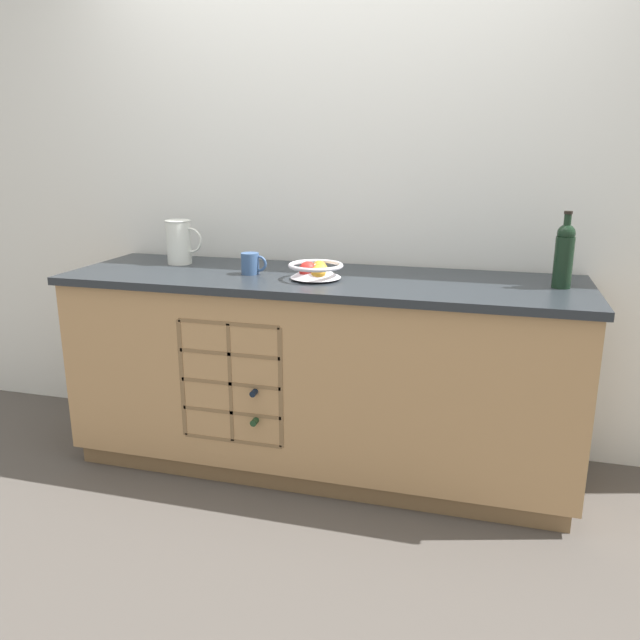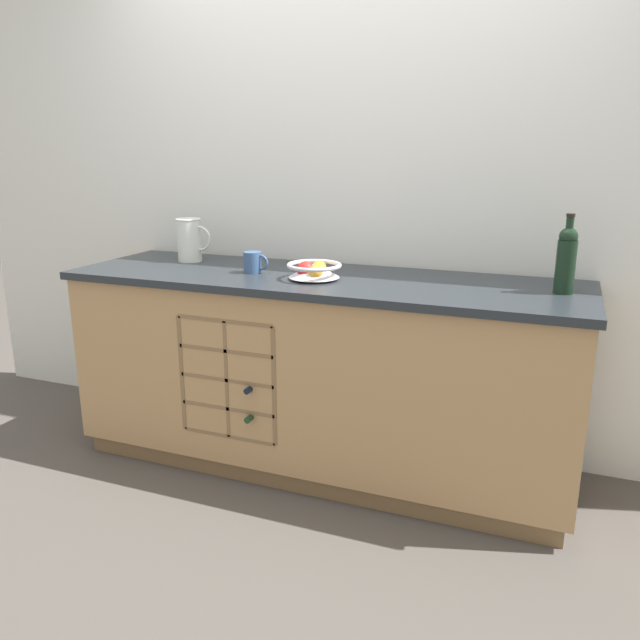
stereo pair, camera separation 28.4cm
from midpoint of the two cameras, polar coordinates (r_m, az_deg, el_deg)
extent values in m
plane|color=#4C4742|center=(3.11, 2.68, -12.93)|extent=(14.00, 14.00, 0.00)
cube|color=silver|center=(3.12, 5.39, 11.68)|extent=(4.68, 0.06, 2.55)
cube|color=brown|center=(3.09, 2.69, -12.20)|extent=(2.22, 0.59, 0.09)
cube|color=tan|center=(2.91, 2.80, -4.42)|extent=(2.28, 0.65, 0.80)
cube|color=#23282D|center=(2.79, 2.91, 3.63)|extent=(2.32, 0.69, 0.03)
cube|color=brown|center=(2.82, -4.69, -4.90)|extent=(0.46, 0.01, 0.54)
cube|color=brown|center=(2.88, -9.26, -4.61)|extent=(0.02, 0.10, 0.54)
cube|color=brown|center=(2.68, -0.76, -5.89)|extent=(0.02, 0.10, 0.54)
cube|color=brown|center=(2.88, -5.04, -10.25)|extent=(0.46, 0.10, 0.02)
cube|color=brown|center=(2.82, -5.10, -7.79)|extent=(0.46, 0.10, 0.02)
cube|color=brown|center=(2.77, -5.16, -5.24)|extent=(0.46, 0.10, 0.02)
cube|color=brown|center=(2.73, -5.23, -2.60)|extent=(0.46, 0.10, 0.02)
cube|color=brown|center=(2.69, -5.30, 0.11)|extent=(0.46, 0.10, 0.02)
cube|color=brown|center=(2.77, -5.16, -5.24)|extent=(0.02, 0.10, 0.54)
cylinder|color=#19381E|center=(2.86, -2.22, -7.90)|extent=(0.08, 0.19, 0.08)
cylinder|color=#19381E|center=(2.75, -3.36, -8.92)|extent=(0.03, 0.08, 0.03)
cylinder|color=black|center=(2.83, -2.10, -5.29)|extent=(0.07, 0.20, 0.07)
cylinder|color=black|center=(2.70, -3.34, -6.30)|extent=(0.03, 0.09, 0.03)
cylinder|color=silver|center=(2.72, 2.43, 3.81)|extent=(0.11, 0.11, 0.01)
cone|color=silver|center=(2.72, 2.44, 4.54)|extent=(0.22, 0.22, 0.06)
torus|color=silver|center=(2.71, 2.44, 4.99)|extent=(0.24, 0.24, 0.02)
sphere|color=gold|center=(2.72, 2.87, 4.56)|extent=(0.07, 0.07, 0.07)
sphere|color=gold|center=(2.67, 2.63, 4.31)|extent=(0.06, 0.06, 0.06)
sphere|color=red|center=(2.70, 1.69, 4.58)|extent=(0.08, 0.08, 0.08)
sphere|color=gold|center=(2.77, 2.79, 4.76)|extent=(0.07, 0.07, 0.07)
cylinder|color=silver|center=(3.20, -9.40, 7.21)|extent=(0.12, 0.12, 0.22)
torus|color=silver|center=(3.18, -9.48, 9.06)|extent=(0.12, 0.12, 0.01)
torus|color=silver|center=(3.16, -8.42, 7.37)|extent=(0.13, 0.01, 0.13)
cylinder|color=#385684|center=(2.87, -3.38, 5.26)|extent=(0.08, 0.08, 0.10)
torus|color=#385684|center=(2.85, -2.59, 5.25)|extent=(0.07, 0.01, 0.07)
cylinder|color=black|center=(2.67, 24.41, 4.41)|extent=(0.08, 0.08, 0.21)
sphere|color=black|center=(2.66, 24.69, 6.91)|extent=(0.07, 0.07, 0.07)
cylinder|color=black|center=(2.65, 24.77, 7.59)|extent=(0.03, 0.03, 0.09)
cylinder|color=black|center=(2.65, 24.89, 8.68)|extent=(0.03, 0.03, 0.01)
camera|label=1|loc=(0.14, -87.14, 0.78)|focal=35.00mm
camera|label=2|loc=(0.14, 92.86, -0.78)|focal=35.00mm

